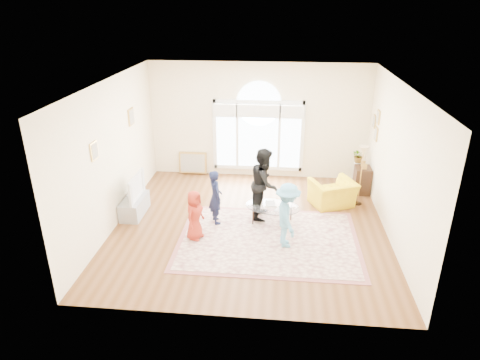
# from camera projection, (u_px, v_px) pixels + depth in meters

# --- Properties ---
(ground) EXTENTS (6.00, 6.00, 0.00)m
(ground) POSITION_uv_depth(u_px,v_px,m) (250.00, 226.00, 9.64)
(ground) COLOR #583215
(ground) RESTS_ON ground
(room_shell) EXTENTS (6.00, 6.00, 6.00)m
(room_shell) POSITION_uv_depth(u_px,v_px,m) (258.00, 124.00, 11.61)
(room_shell) COLOR #FFEFC9
(room_shell) RESTS_ON ground
(area_rug) EXTENTS (3.60, 2.60, 0.02)m
(area_rug) POSITION_uv_depth(u_px,v_px,m) (268.00, 239.00, 9.08)
(area_rug) COLOR beige
(area_rug) RESTS_ON ground
(rug_border) EXTENTS (3.80, 2.80, 0.01)m
(rug_border) POSITION_uv_depth(u_px,v_px,m) (268.00, 240.00, 9.08)
(rug_border) COLOR #9A5957
(rug_border) RESTS_ON ground
(tv_console) EXTENTS (0.45, 1.00, 0.42)m
(tv_console) POSITION_uv_depth(u_px,v_px,m) (135.00, 206.00, 10.08)
(tv_console) COLOR #989BA0
(tv_console) RESTS_ON ground
(television) EXTENTS (0.17, 1.00, 0.58)m
(television) POSITION_uv_depth(u_px,v_px,m) (133.00, 187.00, 9.88)
(television) COLOR black
(television) RESTS_ON tv_console
(coffee_table) EXTENTS (1.36, 1.01, 0.54)m
(coffee_table) POSITION_uv_depth(u_px,v_px,m) (272.00, 207.00, 9.61)
(coffee_table) COLOR silver
(coffee_table) RESTS_ON ground
(armchair) EXTENTS (1.26, 1.19, 0.65)m
(armchair) POSITION_uv_depth(u_px,v_px,m) (333.00, 193.00, 10.47)
(armchair) COLOR yellow
(armchair) RESTS_ON ground
(side_cabinet) EXTENTS (0.40, 0.50, 0.70)m
(side_cabinet) POSITION_uv_depth(u_px,v_px,m) (362.00, 180.00, 11.15)
(side_cabinet) COLOR black
(side_cabinet) RESTS_ON ground
(floor_lamp) EXTENTS (0.31, 0.31, 1.51)m
(floor_lamp) POSITION_uv_depth(u_px,v_px,m) (363.00, 155.00, 10.16)
(floor_lamp) COLOR black
(floor_lamp) RESTS_ON ground
(plant_pedestal) EXTENTS (0.20, 0.20, 0.70)m
(plant_pedestal) POSITION_uv_depth(u_px,v_px,m) (357.00, 174.00, 11.51)
(plant_pedestal) COLOR white
(plant_pedestal) RESTS_ON ground
(potted_plant) EXTENTS (0.44, 0.41, 0.39)m
(potted_plant) POSITION_uv_depth(u_px,v_px,m) (359.00, 155.00, 11.29)
(potted_plant) COLOR #33722D
(potted_plant) RESTS_ON plant_pedestal
(leaning_picture) EXTENTS (0.80, 0.14, 0.62)m
(leaning_picture) POSITION_uv_depth(u_px,v_px,m) (193.00, 174.00, 12.46)
(leaning_picture) COLOR tan
(leaning_picture) RESTS_ON ground
(child_red) EXTENTS (0.49, 0.61, 1.08)m
(child_red) POSITION_uv_depth(u_px,v_px,m) (195.00, 215.00, 8.92)
(child_red) COLOR #A02A1B
(child_red) RESTS_ON area_rug
(child_navy) EXTENTS (0.46, 0.54, 1.25)m
(child_navy) POSITION_uv_depth(u_px,v_px,m) (216.00, 197.00, 9.53)
(child_navy) COLOR #111732
(child_navy) RESTS_ON area_rug
(child_black) EXTENTS (0.70, 0.86, 1.65)m
(child_black) POSITION_uv_depth(u_px,v_px,m) (264.00, 183.00, 9.72)
(child_black) COLOR black
(child_black) RESTS_ON area_rug
(child_blue) EXTENTS (0.66, 0.96, 1.37)m
(child_blue) POSITION_uv_depth(u_px,v_px,m) (287.00, 215.00, 8.60)
(child_blue) COLOR #5BA3CA
(child_blue) RESTS_ON area_rug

